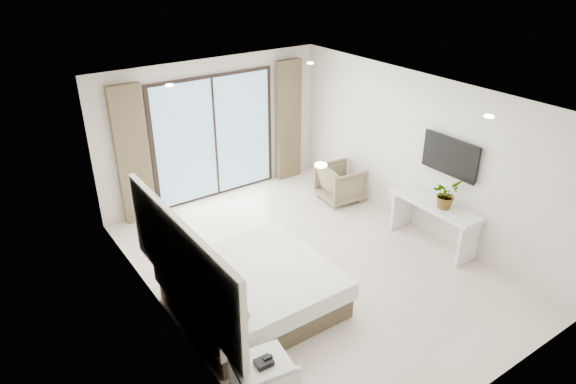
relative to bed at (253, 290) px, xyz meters
name	(u,v)px	position (x,y,z in m)	size (l,w,h in m)	color
ground	(310,265)	(1.28, 0.37, -0.30)	(6.20, 6.20, 0.00)	beige
room_shell	(274,161)	(1.08, 1.07, 1.28)	(4.62, 6.22, 2.72)	silver
bed	(253,290)	(0.00, 0.00, 0.00)	(2.06, 1.96, 0.71)	brown
nightstand	(262,381)	(-0.74, -1.41, -0.03)	(0.67, 0.58, 0.55)	white
phone	(264,362)	(-0.74, -1.46, 0.28)	(0.19, 0.15, 0.06)	black
console_desk	(434,215)	(3.32, -0.28, 0.26)	(0.49, 1.56, 0.77)	white
plant	(445,197)	(3.32, -0.44, 0.65)	(0.42, 0.47, 0.37)	#33662D
armchair	(341,181)	(3.13, 1.84, 0.09)	(0.76, 0.71, 0.78)	#7C7051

